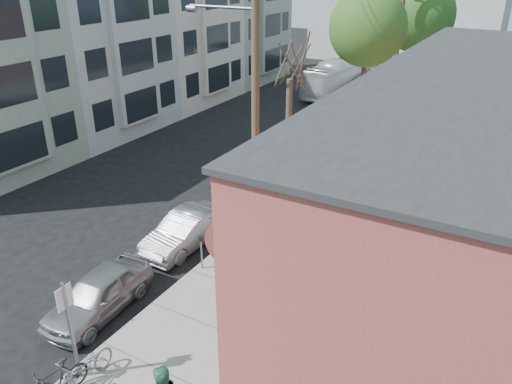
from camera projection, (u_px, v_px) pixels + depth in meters
The scene contains 25 objects.
ground at pixel (146, 258), 17.66m from camera, with size 120.00×120.00×0.00m, color black.
sidewalk at pixel (363, 173), 24.37m from camera, with size 4.50×58.00×0.15m, color gray.
cafe_building at pixel (452, 173), 16.15m from camera, with size 6.60×20.20×6.61m.
apartment_row at pixel (143, 45), 32.03m from camera, with size 6.30×32.00×9.00m.
sign_post at pixel (69, 322), 11.78m from camera, with size 0.07×0.45×2.80m.
parking_meter_near at pixel (201, 247), 16.46m from camera, with size 0.14×0.14×1.24m.
parking_meter_far at pixel (304, 165), 22.89m from camera, with size 0.14×0.14×1.24m.
utility_pole_near at pixel (254, 94), 17.09m from camera, with size 3.57×0.28×10.00m.
utility_pole_far at pixel (399, 32), 31.58m from camera, with size 1.80×0.28×10.00m.
tree_bare at pixel (288, 148), 19.53m from camera, with size 0.24×0.24×5.43m.
tree_leafy_mid at pixel (368, 28), 24.88m from camera, with size 3.90×3.90×8.26m.
tree_leafy_far at pixel (418, 16), 33.61m from camera, with size 4.85×4.85×8.34m.
patio_chair_a at pixel (280, 327), 13.48m from camera, with size 0.50×0.50×0.88m, color #144613, non-canonical shape.
patio_chair_b at pixel (243, 373), 12.00m from camera, with size 0.50×0.50×0.88m, color #144613, non-canonical shape.
patron_grey at pixel (261, 292), 14.02m from camera, with size 0.70×0.46×1.92m, color gray.
cyclist at pixel (237, 274), 14.99m from camera, with size 1.11×0.64×1.72m, color maroon.
cyclist_bike at pixel (237, 283), 15.13m from camera, with size 0.71×2.04×1.07m, color black.
parked_bike_a at pixel (56, 383), 11.59m from camera, with size 0.49×1.74×1.04m, color black.
parked_bike_b at pixel (84, 370), 12.03m from camera, with size 0.64×1.83×0.96m, color slate.
car_0 at pixel (98, 294), 14.73m from camera, with size 1.51×3.76×1.28m, color gray.
car_1 at pixel (186, 230), 18.15m from camera, with size 1.36×3.91×1.29m, color gray.
car_2 at pixel (266, 173), 22.82m from camera, with size 1.96×4.82×1.40m, color black.
car_3 at pixel (315, 136), 27.25m from camera, with size 2.55×5.54×1.54m, color #A2A6AA.
car_4 at pixel (350, 112), 31.59m from camera, with size 1.55×4.45×1.47m, color #ADAFB5.
bus at pixel (341, 76), 38.51m from camera, with size 2.17×9.25×2.58m, color white.
Camera 1 is at (10.80, -11.07, 9.66)m, focal length 35.00 mm.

